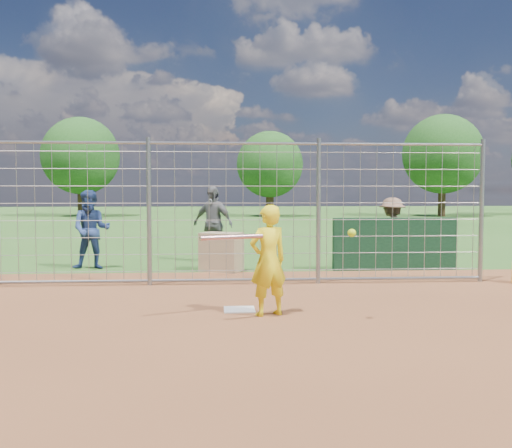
{
  "coord_description": "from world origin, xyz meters",
  "views": [
    {
      "loc": [
        -0.29,
        -8.07,
        1.68
      ],
      "look_at": [
        0.3,
        0.8,
        1.15
      ],
      "focal_mm": 40.0,
      "sensor_mm": 36.0,
      "label": 1
    }
  ],
  "objects": [
    {
      "name": "batter",
      "position": [
        0.37,
        -0.55,
        0.74
      ],
      "size": [
        0.64,
        0.54,
        1.49
      ],
      "primitive_type": "imported",
      "rotation": [
        0.0,
        0.0,
        3.56
      ],
      "color": "yellow",
      "rests_on": "ground"
    },
    {
      "name": "infield_dirt",
      "position": [
        0.0,
        -3.0,
        0.01
      ],
      "size": [
        18.0,
        18.0,
        0.0
      ],
      "primitive_type": "plane",
      "color": "brown",
      "rests_on": "ground"
    },
    {
      "name": "bystander_c",
      "position": [
        3.51,
        4.12,
        0.76
      ],
      "size": [
        1.13,
        0.92,
        1.52
      ],
      "primitive_type": "imported",
      "rotation": [
        0.0,
        0.0,
        3.57
      ],
      "color": "brown",
      "rests_on": "ground"
    },
    {
      "name": "home_plate",
      "position": [
        0.0,
        -0.2,
        0.01
      ],
      "size": [
        0.43,
        0.43,
        0.02
      ],
      "primitive_type": "cube",
      "color": "silver",
      "rests_on": "ground"
    },
    {
      "name": "equipment_bin",
      "position": [
        -0.23,
        3.68,
        0.4
      ],
      "size": [
        0.95,
        0.83,
        0.8
      ],
      "primitive_type": "cube",
      "rotation": [
        0.0,
        0.0,
        -0.42
      ],
      "color": "tan",
      "rests_on": "ground"
    },
    {
      "name": "backstop_fence",
      "position": [
        0.0,
        2.0,
        1.26
      ],
      "size": [
        9.08,
        0.08,
        2.6
      ],
      "color": "gray",
      "rests_on": "ground"
    },
    {
      "name": "bystander_b",
      "position": [
        -0.42,
        5.25,
        0.89
      ],
      "size": [
        1.11,
        0.92,
        1.77
      ],
      "primitive_type": "imported",
      "rotation": [
        0.0,
        0.0,
        -0.55
      ],
      "color": "slate",
      "rests_on": "ground"
    },
    {
      "name": "equipment_in_play",
      "position": [
        0.24,
        -0.91,
        1.1
      ],
      "size": [
        1.96,
        0.43,
        0.14
      ],
      "color": "silver",
      "rests_on": "ground"
    },
    {
      "name": "dugout_wall",
      "position": [
        3.4,
        3.6,
        0.55
      ],
      "size": [
        2.6,
        0.2,
        1.1
      ],
      "primitive_type": "cube",
      "color": "#11381E",
      "rests_on": "ground"
    },
    {
      "name": "bystander_a",
      "position": [
        -2.98,
        4.2,
        0.84
      ],
      "size": [
        0.83,
        0.66,
        1.68
      ],
      "primitive_type": "imported",
      "rotation": [
        0.0,
        0.0,
        0.03
      ],
      "color": "navy",
      "rests_on": "ground"
    },
    {
      "name": "ground",
      "position": [
        0.0,
        0.0,
        0.0
      ],
      "size": [
        100.0,
        100.0,
        0.0
      ],
      "primitive_type": "plane",
      "color": "#2D591E",
      "rests_on": "ground"
    },
    {
      "name": "tree_line",
      "position": [
        3.13,
        28.13,
        3.71
      ],
      "size": [
        44.66,
        6.72,
        6.48
      ],
      "color": "#3F2B19",
      "rests_on": "ground"
    }
  ]
}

